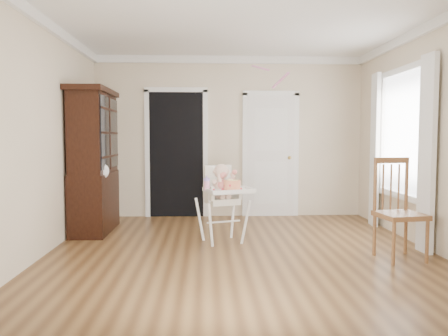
{
  "coord_description": "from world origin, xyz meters",
  "views": [
    {
      "loc": [
        -0.41,
        -4.91,
        1.34
      ],
      "look_at": [
        -0.18,
        0.52,
        0.96
      ],
      "focal_mm": 35.0,
      "sensor_mm": 36.0,
      "label": 1
    }
  ],
  "objects_px": {
    "cake": "(232,185)",
    "sippy_cup": "(207,184)",
    "china_cabinet": "(94,161)",
    "high_chair": "(222,194)",
    "dining_chair": "(399,212)"
  },
  "relations": [
    {
      "from": "sippy_cup",
      "to": "china_cabinet",
      "type": "height_order",
      "value": "china_cabinet"
    },
    {
      "from": "high_chair",
      "to": "cake",
      "type": "xyz_separation_m",
      "value": [
        0.11,
        -0.22,
        0.14
      ]
    },
    {
      "from": "sippy_cup",
      "to": "china_cabinet",
      "type": "xyz_separation_m",
      "value": [
        -1.59,
        0.94,
        0.24
      ]
    },
    {
      "from": "sippy_cup",
      "to": "china_cabinet",
      "type": "bearing_deg",
      "value": 149.29
    },
    {
      "from": "high_chair",
      "to": "sippy_cup",
      "type": "relative_size",
      "value": 5.29
    },
    {
      "from": "china_cabinet",
      "to": "dining_chair",
      "type": "distance_m",
      "value": 4.06
    },
    {
      "from": "sippy_cup",
      "to": "dining_chair",
      "type": "distance_m",
      "value": 2.22
    },
    {
      "from": "cake",
      "to": "sippy_cup",
      "type": "bearing_deg",
      "value": 179.65
    },
    {
      "from": "cake",
      "to": "dining_chair",
      "type": "height_order",
      "value": "dining_chair"
    },
    {
      "from": "high_chair",
      "to": "sippy_cup",
      "type": "bearing_deg",
      "value": -151.28
    },
    {
      "from": "high_chair",
      "to": "cake",
      "type": "relative_size",
      "value": 3.72
    },
    {
      "from": "sippy_cup",
      "to": "cake",
      "type": "bearing_deg",
      "value": -0.35
    },
    {
      "from": "cake",
      "to": "dining_chair",
      "type": "xyz_separation_m",
      "value": [
        1.81,
        -0.62,
        -0.24
      ]
    },
    {
      "from": "high_chair",
      "to": "dining_chair",
      "type": "distance_m",
      "value": 2.1
    },
    {
      "from": "cake",
      "to": "china_cabinet",
      "type": "height_order",
      "value": "china_cabinet"
    }
  ]
}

